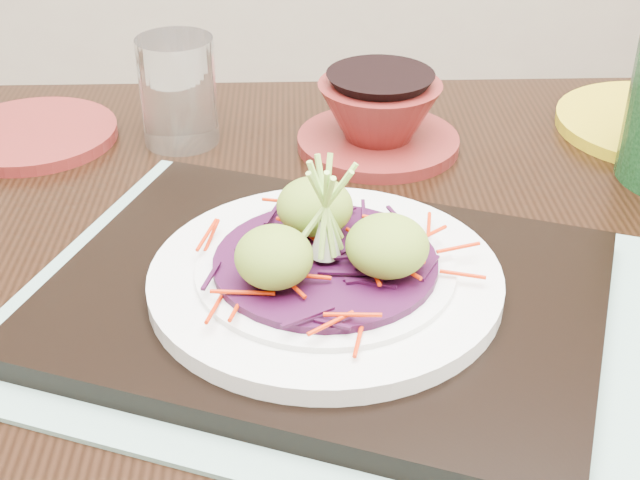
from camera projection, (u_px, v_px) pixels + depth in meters
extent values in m
cube|color=black|center=(286.00, 314.00, 0.66)|extent=(1.32, 0.98, 0.04)
cube|color=gray|center=(325.00, 309.00, 0.62)|extent=(0.54, 0.50, 0.00)
cube|color=black|center=(325.00, 297.00, 0.62)|extent=(0.46, 0.43, 0.02)
cylinder|color=silver|center=(325.00, 279.00, 0.61)|extent=(0.24, 0.24, 0.01)
cylinder|color=silver|center=(325.00, 269.00, 0.61)|extent=(0.18, 0.18, 0.01)
cylinder|color=#360A2B|center=(325.00, 263.00, 0.60)|extent=(0.15, 0.15, 0.01)
ellipsoid|color=olive|center=(274.00, 257.00, 0.57)|extent=(0.06, 0.06, 0.04)
ellipsoid|color=olive|center=(387.00, 246.00, 0.58)|extent=(0.06, 0.06, 0.04)
ellipsoid|color=olive|center=(315.00, 207.00, 0.62)|extent=(0.06, 0.06, 0.04)
cylinder|color=maroon|center=(33.00, 134.00, 0.86)|extent=(0.22, 0.22, 0.01)
cylinder|color=white|center=(178.00, 91.00, 0.83)|extent=(0.08, 0.08, 0.10)
cylinder|color=maroon|center=(378.00, 142.00, 0.84)|extent=(0.17, 0.17, 0.01)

